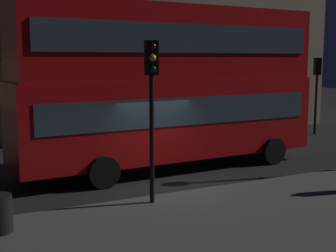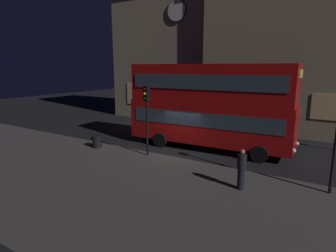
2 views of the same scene
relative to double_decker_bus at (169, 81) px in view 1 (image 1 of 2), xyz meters
The scene contains 4 objects.
ground_plane 3.86m from the double_decker_bus, 119.25° to the right, with size 80.00×80.00×0.00m, color black.
double_decker_bus is the anchor object (origin of this frame).
traffic_light_near_kerb 4.33m from the double_decker_bus, 122.31° to the right, with size 0.37×0.39×4.12m.
traffic_light_far_side 10.50m from the double_decker_bus, 18.37° to the left, with size 0.38×0.40×3.84m.
Camera 1 is at (-5.92, -12.03, 3.79)m, focal length 49.38 mm.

